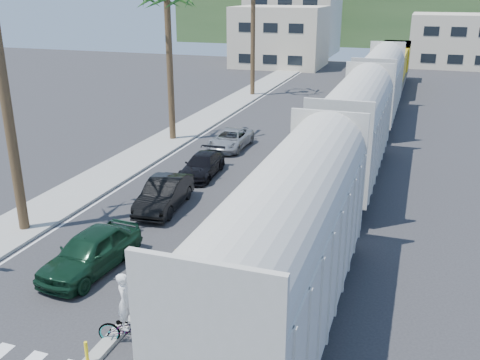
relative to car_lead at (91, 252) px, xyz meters
name	(u,v)px	position (x,y,z in m)	size (l,w,h in m)	color
ground	(107,346)	(3.07, -3.88, -0.81)	(140.00, 140.00, 0.00)	#28282B
sidewalk	(188,129)	(-5.43, 21.12, -0.73)	(3.00, 90.00, 0.15)	gray
rails	(370,135)	(8.07, 24.12, -0.78)	(1.56, 100.00, 0.06)	black
median	(277,158)	(3.07, 16.08, -0.72)	(0.45, 60.00, 0.85)	gray
lane_markings	(267,137)	(0.92, 21.12, -0.81)	(9.42, 90.00, 0.01)	silver
freight_train	(366,110)	(8.07, 19.22, 2.10)	(3.00, 60.94, 5.85)	#B9B8AA
buildings	(326,30)	(-3.34, 67.77, 3.55)	(38.00, 27.00, 10.00)	beige
hillside	(386,12)	(3.07, 96.12, 5.19)	(80.00, 20.00, 12.00)	#385628
car_lead	(91,252)	(0.00, 0.00, 0.00)	(2.32, 4.90, 1.62)	black
car_second	(164,194)	(-0.11, 6.50, -0.05)	(2.04, 4.77, 1.53)	black
car_third	(202,165)	(-0.24, 11.65, -0.17)	(2.04, 4.47, 1.27)	black
car_rear	(231,139)	(-0.59, 17.49, -0.17)	(2.17, 4.64, 1.28)	#9C9EA1
cyclist	(129,322)	(3.67, -3.49, -0.06)	(1.72, 2.36, 2.39)	#9EA0A5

